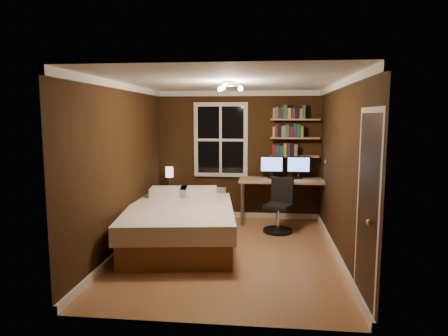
# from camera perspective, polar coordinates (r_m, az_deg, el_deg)

# --- Properties ---
(floor) EXTENTS (4.20, 4.20, 0.00)m
(floor) POSITION_cam_1_polar(r_m,az_deg,el_deg) (6.10, 0.62, -11.87)
(floor) COLOR #98643D
(floor) RESTS_ON ground
(wall_back) EXTENTS (3.20, 0.04, 2.50)m
(wall_back) POSITION_cam_1_polar(r_m,az_deg,el_deg) (7.89, 2.09, 1.86)
(wall_back) COLOR black
(wall_back) RESTS_ON ground
(wall_left) EXTENTS (0.04, 4.20, 2.50)m
(wall_left) POSITION_cam_1_polar(r_m,az_deg,el_deg) (6.17, -14.32, 0.06)
(wall_left) COLOR black
(wall_left) RESTS_ON ground
(wall_right) EXTENTS (0.04, 4.20, 2.50)m
(wall_right) POSITION_cam_1_polar(r_m,az_deg,el_deg) (5.88, 16.36, -0.37)
(wall_right) COLOR black
(wall_right) RESTS_ON ground
(ceiling) EXTENTS (3.20, 4.20, 0.02)m
(ceiling) POSITION_cam_1_polar(r_m,az_deg,el_deg) (5.78, 0.66, 12.23)
(ceiling) COLOR white
(ceiling) RESTS_ON wall_back
(window) EXTENTS (1.06, 0.06, 1.46)m
(window) POSITION_cam_1_polar(r_m,az_deg,el_deg) (7.86, -0.47, 4.04)
(window) COLOR silver
(window) RESTS_ON wall_back
(door) EXTENTS (0.03, 0.82, 2.05)m
(door) POSITION_cam_1_polar(r_m,az_deg,el_deg) (4.42, 19.68, -5.98)
(door) COLOR black
(door) RESTS_ON ground
(door_knob) EXTENTS (0.06, 0.06, 0.06)m
(door_knob) POSITION_cam_1_polar(r_m,az_deg,el_deg) (4.14, 20.10, -7.28)
(door_knob) COLOR gold
(door_knob) RESTS_ON door
(ceiling_fixture) EXTENTS (0.44, 0.44, 0.18)m
(ceiling_fixture) POSITION_cam_1_polar(r_m,az_deg,el_deg) (5.67, 0.56, 11.31)
(ceiling_fixture) COLOR beige
(ceiling_fixture) RESTS_ON ceiling
(bookshelf_lower) EXTENTS (0.92, 0.22, 0.03)m
(bookshelf_lower) POSITION_cam_1_polar(r_m,az_deg,el_deg) (7.77, 10.00, 1.66)
(bookshelf_lower) COLOR tan
(bookshelf_lower) RESTS_ON wall_back
(books_row_lower) EXTENTS (0.42, 0.16, 0.23)m
(books_row_lower) POSITION_cam_1_polar(r_m,az_deg,el_deg) (7.76, 10.03, 2.62)
(books_row_lower) COLOR maroon
(books_row_lower) RESTS_ON bookshelf_lower
(bookshelf_middle) EXTENTS (0.92, 0.22, 0.03)m
(bookshelf_middle) POSITION_cam_1_polar(r_m,az_deg,el_deg) (7.74, 10.06, 4.24)
(bookshelf_middle) COLOR tan
(bookshelf_middle) RESTS_ON wall_back
(books_row_middle) EXTENTS (0.54, 0.16, 0.23)m
(books_row_middle) POSITION_cam_1_polar(r_m,az_deg,el_deg) (7.73, 10.08, 5.20)
(books_row_middle) COLOR navy
(books_row_middle) RESTS_ON bookshelf_middle
(bookshelf_upper) EXTENTS (0.92, 0.22, 0.03)m
(bookshelf_upper) POSITION_cam_1_polar(r_m,az_deg,el_deg) (7.73, 10.12, 6.83)
(bookshelf_upper) COLOR tan
(bookshelf_upper) RESTS_ON wall_back
(books_row_upper) EXTENTS (0.60, 0.16, 0.23)m
(books_row_upper) POSITION_cam_1_polar(r_m,az_deg,el_deg) (7.73, 10.14, 7.79)
(books_row_upper) COLOR #285F35
(books_row_upper) RESTS_ON bookshelf_upper
(bed) EXTENTS (1.92, 2.46, 0.77)m
(bed) POSITION_cam_1_polar(r_m,az_deg,el_deg) (6.35, -6.26, -8.02)
(bed) COLOR brown
(bed) RESTS_ON ground
(nightstand) EXTENTS (0.51, 0.51, 0.59)m
(nightstand) POSITION_cam_1_polar(r_m,az_deg,el_deg) (8.00, -7.73, -5.05)
(nightstand) COLOR brown
(nightstand) RESTS_ON ground
(bedside_lamp) EXTENTS (0.15, 0.15, 0.43)m
(bedside_lamp) POSITION_cam_1_polar(r_m,az_deg,el_deg) (7.91, -7.79, -1.42)
(bedside_lamp) COLOR beige
(bedside_lamp) RESTS_ON nightstand
(radiator) EXTENTS (0.41, 0.14, 0.61)m
(radiator) POSITION_cam_1_polar(r_m,az_deg,el_deg) (7.97, -1.22, -4.97)
(radiator) COLOR silver
(radiator) RESTS_ON ground
(desk) EXTENTS (1.77, 0.66, 0.84)m
(desk) POSITION_cam_1_polar(r_m,az_deg,el_deg) (7.59, 8.92, -2.03)
(desk) COLOR tan
(desk) RESTS_ON ground
(monitor_left) EXTENTS (0.45, 0.12, 0.43)m
(monitor_left) POSITION_cam_1_polar(r_m,az_deg,el_deg) (7.63, 6.82, 0.13)
(monitor_left) COLOR black
(monitor_left) RESTS_ON desk
(monitor_right) EXTENTS (0.45, 0.12, 0.43)m
(monitor_right) POSITION_cam_1_polar(r_m,az_deg,el_deg) (7.65, 10.59, 0.07)
(monitor_right) COLOR black
(monitor_right) RESTS_ON desk
(desk_lamp) EXTENTS (0.14, 0.32, 0.44)m
(desk_lamp) POSITION_cam_1_polar(r_m,az_deg,el_deg) (7.45, 14.49, -0.18)
(desk_lamp) COLOR silver
(desk_lamp) RESTS_ON desk
(office_chair) EXTENTS (0.55, 0.55, 0.94)m
(office_chair) POSITION_cam_1_polar(r_m,az_deg,el_deg) (7.09, 7.87, -6.23)
(office_chair) COLOR black
(office_chair) RESTS_ON ground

